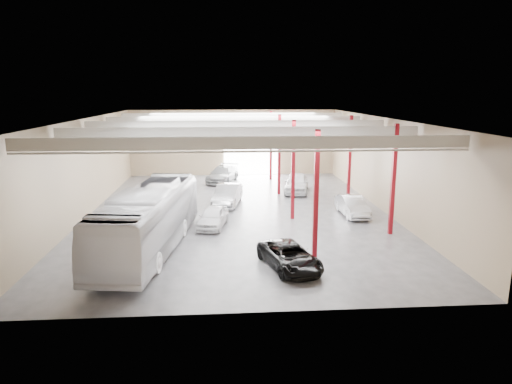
{
  "coord_description": "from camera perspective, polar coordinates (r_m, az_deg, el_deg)",
  "views": [
    {
      "loc": [
        -1.07,
        -33.21,
        8.89
      ],
      "look_at": [
        1.12,
        -2.96,
        2.2
      ],
      "focal_mm": 32.0,
      "sensor_mm": 36.0,
      "label": 1
    }
  ],
  "objects": [
    {
      "name": "car_row_b",
      "position": [
        36.52,
        -3.58,
        -0.36
      ],
      "size": [
        2.67,
        5.21,
        1.64
      ],
      "primitive_type": "imported",
      "rotation": [
        0.0,
        0.0,
        -0.2
      ],
      "color": "#A0A1A5",
      "rests_on": "ground"
    },
    {
      "name": "coach_bus",
      "position": [
        26.58,
        -13.22,
        -3.37
      ],
      "size": [
        4.77,
        13.22,
        3.6
      ],
      "primitive_type": "imported",
      "rotation": [
        0.0,
        0.0,
        -0.14
      ],
      "color": "silver",
      "rests_on": "ground"
    },
    {
      "name": "depot_shell",
      "position": [
        33.94,
        -2.1,
        5.81
      ],
      "size": [
        22.12,
        32.12,
        7.06
      ],
      "color": "#3F3F44",
      "rests_on": "ground"
    },
    {
      "name": "car_right_far",
      "position": [
        41.17,
        5.12,
        1.14
      ],
      "size": [
        3.07,
        5.35,
        1.71
      ],
      "primitive_type": "imported",
      "rotation": [
        0.0,
        0.0,
        -0.22
      ],
      "color": "silver",
      "rests_on": "ground"
    },
    {
      "name": "car_row_a",
      "position": [
        30.69,
        -5.41,
        -3.12
      ],
      "size": [
        2.4,
        4.28,
        1.38
      ],
      "primitive_type": "imported",
      "rotation": [
        0.0,
        0.0,
        -0.2
      ],
      "color": "white",
      "rests_on": "ground"
    },
    {
      "name": "black_sedan",
      "position": [
        23.62,
        4.2,
        -8.03
      ],
      "size": [
        3.34,
        5.04,
        1.29
      ],
      "primitive_type": "imported",
      "rotation": [
        0.0,
        0.0,
        0.28
      ],
      "color": "black",
      "rests_on": "ground"
    },
    {
      "name": "car_row_c",
      "position": [
        45.93,
        -4.2,
        2.24
      ],
      "size": [
        3.77,
        5.81,
        1.57
      ],
      "primitive_type": "imported",
      "rotation": [
        0.0,
        0.0,
        -0.32
      ],
      "color": "slate",
      "rests_on": "ground"
    },
    {
      "name": "car_right_near",
      "position": [
        34.07,
        11.95,
        -1.7
      ],
      "size": [
        1.68,
        4.46,
        1.45
      ],
      "primitive_type": "imported",
      "rotation": [
        0.0,
        0.0,
        0.03
      ],
      "color": "silver",
      "rests_on": "ground"
    }
  ]
}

